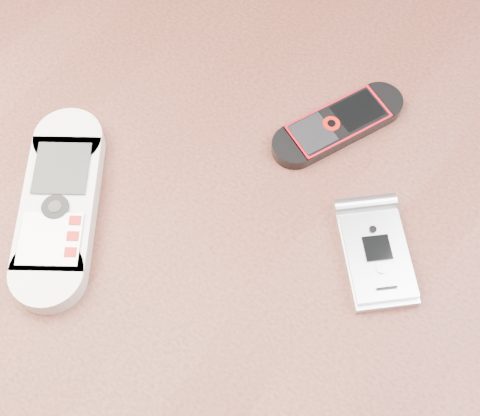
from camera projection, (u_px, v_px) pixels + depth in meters
name	position (u px, v px, depth m)	size (l,w,h in m)	color
ground	(238.00, 392.00, 1.22)	(4.00, 4.00, 0.00)	#472B19
table	(236.00, 258.00, 0.65)	(1.20, 0.80, 0.75)	black
nokia_white	(59.00, 205.00, 0.55)	(0.06, 0.18, 0.02)	silver
nokia_black_red	(338.00, 124.00, 0.58)	(0.04, 0.13, 0.01)	black
motorola_razr	(376.00, 254.00, 0.53)	(0.05, 0.10, 0.02)	silver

